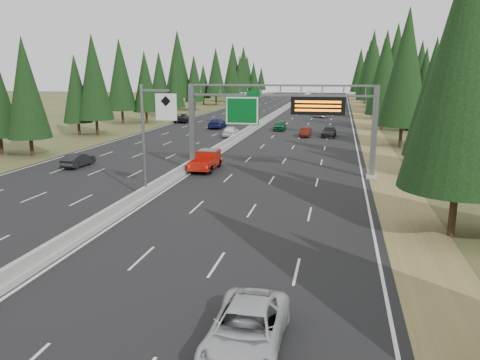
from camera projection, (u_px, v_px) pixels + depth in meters
The scene contains 19 objects.
road at pixel (266, 122), 85.98m from camera, with size 32.00×260.00×0.08m, color black.
shoulder_right at pixel (365, 124), 82.36m from camera, with size 3.60×260.00×0.06m, color olive.
shoulder_left at pixel (174, 120), 89.59m from camera, with size 3.60×260.00×0.06m, color #3C431F.
median_barrier at pixel (266, 120), 85.89m from camera, with size 0.70×260.00×0.85m.
sign_gantry at pixel (287, 116), 39.99m from camera, with size 16.75×0.98×7.80m.
hov_sign_pole at pixel (151, 134), 32.35m from camera, with size 2.80×0.50×8.00m.
tree_row_right at pixel (398, 70), 73.52m from camera, with size 11.73×239.08×18.05m.
tree_row_left at pixel (129, 71), 79.99m from camera, with size 11.95×239.10×18.93m.
silver_minivan at pixel (246, 330), 15.01m from camera, with size 2.37×5.14×1.43m, color silver.
red_pickup at pixel (208, 159), 43.35m from camera, with size 1.91×5.35×1.74m.
car_ahead_green at pixel (280, 125), 72.75m from camera, with size 1.77×4.40×1.50m, color #145B2F.
car_ahead_dkred at pixel (306, 132), 65.61m from camera, with size 1.34×3.85×1.27m, color #4D140B.
car_ahead_dkgrey at pixel (329, 132), 65.41m from camera, with size 1.90×4.68×1.36m, color black.
car_ahead_white at pixel (321, 113), 94.36m from camera, with size 2.69×5.83×1.62m, color silver.
car_ahead_far at pixel (297, 104), 122.94m from camera, with size 1.52×3.78×1.29m, color black.
car_onc_near at pixel (78, 160), 44.55m from camera, with size 1.38×3.97×1.31m, color black.
car_onc_blue at pixel (217, 123), 75.49m from camera, with size 2.19×5.39×1.56m, color #161A4F.
car_onc_white at pixel (231, 131), 65.40m from camera, with size 1.77×4.40×1.50m, color white.
car_onc_far at pixel (185, 118), 84.57m from camera, with size 2.51×5.44×1.51m, color black.
Camera 1 is at (13.35, -5.29, 8.86)m, focal length 35.00 mm.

